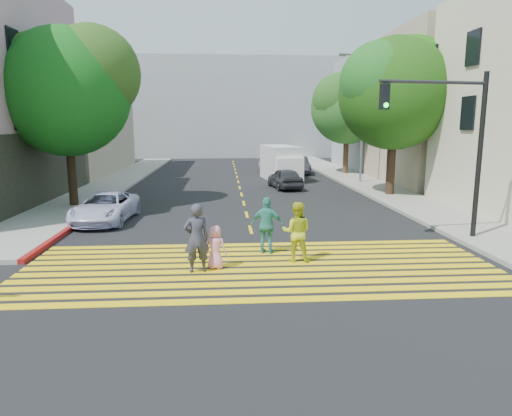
{
  "coord_description": "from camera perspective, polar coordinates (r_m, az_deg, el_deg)",
  "views": [
    {
      "loc": [
        -0.99,
        -11.13,
        4.0
      ],
      "look_at": [
        0.0,
        3.0,
        1.4
      ],
      "focal_mm": 32.0,
      "sensor_mm": 36.0,
      "label": 1
    }
  ],
  "objects": [
    {
      "name": "building_right_grey",
      "position": [
        44.14,
        17.57,
        11.22
      ],
      "size": [
        10.0,
        10.0,
        10.0
      ],
      "primitive_type": "cube",
      "color": "gray",
      "rests_on": "ground"
    },
    {
      "name": "lane_line",
      "position": [
        33.88,
        -2.32,
        3.61
      ],
      "size": [
        0.12,
        34.4,
        0.01
      ],
      "color": "yellow",
      "rests_on": "ground"
    },
    {
      "name": "backdrop_block",
      "position": [
        59.17,
        -3.13,
        12.31
      ],
      "size": [
        30.0,
        8.0,
        12.0
      ],
      "primitive_type": "cube",
      "color": "gray",
      "rests_on": "ground"
    },
    {
      "name": "tree_left",
      "position": [
        23.72,
        -22.49,
        14.0
      ],
      "size": [
        6.83,
        6.3,
        8.61
      ],
      "rotation": [
        0.0,
        0.0,
        -0.06
      ],
      "color": "black",
      "rests_on": "ground"
    },
    {
      "name": "dark_car_parked",
      "position": [
        37.83,
        5.3,
        5.34
      ],
      "size": [
        1.49,
        4.23,
        1.39
      ],
      "primitive_type": "imported",
      "rotation": [
        0.0,
        0.0,
        -0.01
      ],
      "color": "#24222B",
      "rests_on": "ground"
    },
    {
      "name": "building_left_tan",
      "position": [
        41.92,
        -25.48,
        10.77
      ],
      "size": [
        12.0,
        16.0,
        10.0
      ],
      "primitive_type": "cube",
      "color": "tan",
      "rests_on": "ground"
    },
    {
      "name": "street_lamp",
      "position": [
        31.71,
        12.95,
        11.87
      ],
      "size": [
        1.94,
        0.6,
        8.64
      ],
      "rotation": [
        0.0,
        0.0,
        0.22
      ],
      "color": "gray",
      "rests_on": "ground"
    },
    {
      "name": "building_right_tan",
      "position": [
        34.13,
        24.42,
        11.17
      ],
      "size": [
        10.0,
        10.0,
        10.0
      ],
      "primitive_type": "cube",
      "color": "tan",
      "rests_on": "ground"
    },
    {
      "name": "pedestrian_woman",
      "position": [
        13.46,
        5.09,
        -2.98
      ],
      "size": [
        0.99,
        0.84,
        1.79
      ],
      "primitive_type": "imported",
      "rotation": [
        0.0,
        0.0,
        2.93
      ],
      "color": "#BBC620",
      "rests_on": "ground"
    },
    {
      "name": "traffic_signal",
      "position": [
        16.68,
        23.49,
        8.54
      ],
      "size": [
        3.88,
        0.83,
        5.72
      ],
      "rotation": [
        0.0,
        0.0,
        0.14
      ],
      "color": "black",
      "rests_on": "ground"
    },
    {
      "name": "tree_right_far",
      "position": [
        37.61,
        11.43,
        12.67
      ],
      "size": [
        7.48,
        7.44,
        8.33
      ],
      "rotation": [
        0.0,
        0.0,
        0.37
      ],
      "color": "#442F1C",
      "rests_on": "ground"
    },
    {
      "name": "curb_red",
      "position": [
        18.54,
        -22.52,
        -2.62
      ],
      "size": [
        0.2,
        8.0,
        0.16
      ],
      "primitive_type": "cube",
      "color": "maroon",
      "rests_on": "ground"
    },
    {
      "name": "sidewalk_left",
      "position": [
        34.19,
        -16.71,
        3.36
      ],
      "size": [
        3.0,
        40.0,
        0.15
      ],
      "primitive_type": "cube",
      "color": "gray",
      "rests_on": "ground"
    },
    {
      "name": "white_van",
      "position": [
        33.23,
        3.2,
        5.5
      ],
      "size": [
        2.63,
        5.46,
        2.48
      ],
      "rotation": [
        0.0,
        0.0,
        0.13
      ],
      "color": "silver",
      "rests_on": "ground"
    },
    {
      "name": "pedestrian_child",
      "position": [
        12.83,
        -5.08,
        -4.92
      ],
      "size": [
        0.7,
        0.58,
        1.24
      ],
      "primitive_type": "imported",
      "rotation": [
        0.0,
        0.0,
        2.8
      ],
      "color": "pink",
      "rests_on": "ground"
    },
    {
      "name": "sidewalk_right",
      "position": [
        28.08,
        15.79,
        1.96
      ],
      "size": [
        3.0,
        60.0,
        0.15
      ],
      "primitive_type": "cube",
      "color": "gray",
      "rests_on": "ground"
    },
    {
      "name": "crosswalk",
      "position": [
        13.07,
        0.54,
        -7.39
      ],
      "size": [
        13.4,
        5.3,
        0.01
      ],
      "color": "yellow",
      "rests_on": "ground"
    },
    {
      "name": "pedestrian_man",
      "position": [
        12.52,
        -7.44,
        -3.77
      ],
      "size": [
        0.77,
        0.59,
        1.91
      ],
      "primitive_type": "imported",
      "rotation": [
        0.0,
        0.0,
        3.34
      ],
      "color": "#353444",
      "rests_on": "ground"
    },
    {
      "name": "ground",
      "position": [
        11.87,
        1.03,
        -9.3
      ],
      "size": [
        120.0,
        120.0,
        0.0
      ],
      "primitive_type": "plane",
      "color": "black"
    },
    {
      "name": "white_sedan",
      "position": [
        19.93,
        -18.3,
        0.07
      ],
      "size": [
        2.27,
        4.5,
        1.22
      ],
      "primitive_type": "imported",
      "rotation": [
        0.0,
        0.0,
        -0.06
      ],
      "color": "silver",
      "rests_on": "ground"
    },
    {
      "name": "silver_car",
      "position": [
        41.24,
        1.79,
        5.79
      ],
      "size": [
        2.55,
        5.0,
        1.39
      ],
      "primitive_type": "imported",
      "rotation": [
        0.0,
        0.0,
        3.01
      ],
      "color": "#B2B4B7",
      "rests_on": "ground"
    },
    {
      "name": "dark_car_near",
      "position": [
        28.93,
        3.64,
        3.73
      ],
      "size": [
        2.08,
        4.02,
        1.31
      ],
      "primitive_type": "imported",
      "rotation": [
        0.0,
        0.0,
        3.29
      ],
      "color": "#27282D",
      "rests_on": "ground"
    },
    {
      "name": "tree_right_near",
      "position": [
        26.67,
        17.09,
        14.18
      ],
      "size": [
        7.42,
        7.21,
        8.82
      ],
      "rotation": [
        0.0,
        0.0,
        0.22
      ],
      "color": "black",
      "rests_on": "ground"
    },
    {
      "name": "pedestrian_extra",
      "position": [
        14.22,
        1.41,
        -2.2
      ],
      "size": [
        1.13,
        0.73,
        1.8
      ],
      "primitive_type": "imported",
      "rotation": [
        0.0,
        0.0,
        2.85
      ],
      "color": "teal",
      "rests_on": "ground"
    }
  ]
}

